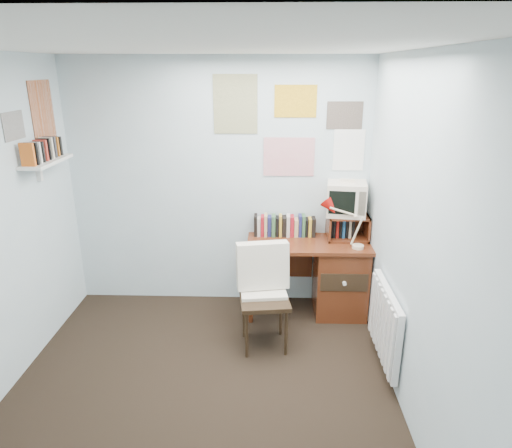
{
  "coord_description": "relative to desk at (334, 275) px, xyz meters",
  "views": [
    {
      "loc": [
        0.51,
        -2.71,
        2.38
      ],
      "look_at": [
        0.4,
        0.92,
        1.14
      ],
      "focal_mm": 32.0,
      "sensor_mm": 36.0,
      "label": 1
    }
  ],
  "objects": [
    {
      "name": "wall_shelf",
      "position": [
        -2.57,
        -0.38,
        1.21
      ],
      "size": [
        0.2,
        0.62,
        0.24
      ],
      "primitive_type": "cube",
      "color": "white",
      "rests_on": "left_wall"
    },
    {
      "name": "desk_chair",
      "position": [
        -0.69,
        -0.63,
        0.05
      ],
      "size": [
        0.51,
        0.49,
        0.9
      ],
      "primitive_type": "cube",
      "rotation": [
        0.0,
        0.0,
        0.13
      ],
      "color": "black",
      "rests_on": "ground"
    },
    {
      "name": "radiator",
      "position": [
        0.29,
        -0.93,
        0.01
      ],
      "size": [
        0.09,
        0.8,
        0.6
      ],
      "primitive_type": "cube",
      "color": "white",
      "rests_on": "right_wall"
    },
    {
      "name": "posters_back",
      "position": [
        -0.47,
        0.26,
        1.44
      ],
      "size": [
        1.2,
        0.01,
        0.9
      ],
      "primitive_type": "cube",
      "color": "white",
      "rests_on": "back_wall"
    },
    {
      "name": "right_wall",
      "position": [
        0.33,
        -1.48,
        0.84
      ],
      "size": [
        0.02,
        3.5,
        2.5
      ],
      "primitive_type": "cube",
      "color": "silver",
      "rests_on": "ground"
    },
    {
      "name": "posters_left",
      "position": [
        -2.67,
        -0.38,
        1.59
      ],
      "size": [
        0.01,
        0.7,
        0.6
      ],
      "primitive_type": "cube",
      "color": "white",
      "rests_on": "left_wall"
    },
    {
      "name": "tv_riser",
      "position": [
        0.12,
        0.11,
        0.48
      ],
      "size": [
        0.4,
        0.3,
        0.25
      ],
      "primitive_type": "cube",
      "color": "#5C2915",
      "rests_on": "desk"
    },
    {
      "name": "ceiling",
      "position": [
        -1.17,
        -1.48,
        2.09
      ],
      "size": [
        3.0,
        3.5,
        0.02
      ],
      "primitive_type": "cube",
      "color": "white",
      "rests_on": "back_wall"
    },
    {
      "name": "book_row",
      "position": [
        -0.51,
        0.18,
        0.46
      ],
      "size": [
        0.6,
        0.14,
        0.22
      ],
      "primitive_type": "cube",
      "color": "#5C2915",
      "rests_on": "desk"
    },
    {
      "name": "desk",
      "position": [
        0.0,
        0.0,
        0.0
      ],
      "size": [
        1.2,
        0.55,
        0.76
      ],
      "color": "#5C2915",
      "rests_on": "ground"
    },
    {
      "name": "desk_lamp",
      "position": [
        0.18,
        -0.15,
        0.56
      ],
      "size": [
        0.34,
        0.31,
        0.4
      ],
      "primitive_type": "cube",
      "rotation": [
        0.0,
        0.0,
        0.29
      ],
      "color": "#AB0F0B",
      "rests_on": "desk"
    },
    {
      "name": "ground",
      "position": [
        -1.17,
        -1.48,
        -0.41
      ],
      "size": [
        3.5,
        3.5,
        0.0
      ],
      "primitive_type": "plane",
      "color": "black",
      "rests_on": "ground"
    },
    {
      "name": "back_wall",
      "position": [
        -1.17,
        0.27,
        0.84
      ],
      "size": [
        3.0,
        0.02,
        2.5
      ],
      "primitive_type": "cube",
      "color": "silver",
      "rests_on": "ground"
    },
    {
      "name": "crt_tv",
      "position": [
        0.09,
        0.13,
        0.78
      ],
      "size": [
        0.42,
        0.39,
        0.35
      ],
      "primitive_type": "cube",
      "rotation": [
        0.0,
        0.0,
        -0.13
      ],
      "color": "beige",
      "rests_on": "tv_riser"
    }
  ]
}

